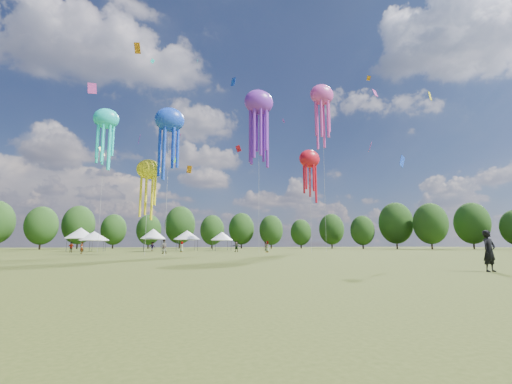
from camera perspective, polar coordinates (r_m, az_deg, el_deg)
name	(u,v)px	position (r m, az deg, el deg)	size (l,w,h in m)	color
ground	(295,272)	(16.74, 6.29, -12.73)	(300.00, 300.00, 0.00)	#384416
observer_main	(489,251)	(19.77, 33.60, -7.95)	(0.70, 0.46, 1.91)	black
spectator_near	(164,247)	(50.44, -14.72, -8.56)	(0.93, 0.72, 1.91)	gray
spectators_far	(202,247)	(63.66, -8.81, -8.73)	(35.75, 18.78, 1.81)	gray
festival_tents	(149,235)	(70.89, -16.95, -6.65)	(31.56, 9.98, 4.26)	#47474C
show_kites	(244,126)	(58.98, -1.99, 10.65)	(42.61, 22.40, 31.59)	blue
small_kites	(182,82)	(64.33, -11.90, 17.11)	(77.75, 58.53, 39.21)	blue
treeline	(156,219)	(77.98, -15.83, -4.28)	(201.57, 95.24, 13.43)	#38281C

